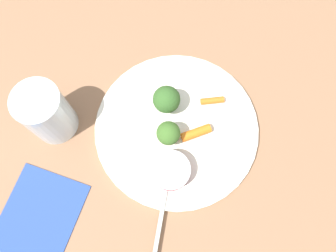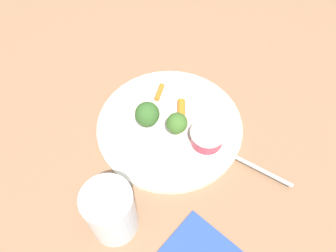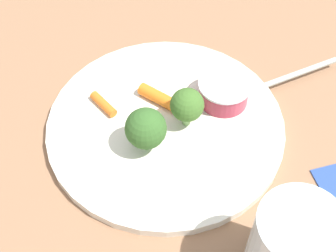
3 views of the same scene
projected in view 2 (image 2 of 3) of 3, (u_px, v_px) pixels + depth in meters
name	position (u px, v px, depth m)	size (l,w,h in m)	color
ground_plane	(170.00, 127.00, 0.66)	(2.40, 2.40, 0.00)	#8E6547
plate	(170.00, 126.00, 0.65)	(0.28, 0.28, 0.01)	silver
sauce_cup	(207.00, 137.00, 0.61)	(0.06, 0.06, 0.03)	#A02D40
broccoli_floret_0	(177.00, 123.00, 0.61)	(0.04, 0.04, 0.05)	#85B568
broccoli_floret_1	(147.00, 114.00, 0.62)	(0.05, 0.05, 0.06)	#88C273
carrot_stick_0	(159.00, 92.00, 0.69)	(0.01, 0.01, 0.04)	orange
carrot_stick_1	(181.00, 111.00, 0.65)	(0.02, 0.02, 0.05)	orange
fork	(242.00, 160.00, 0.60)	(0.19, 0.04, 0.00)	#B0BBB2
drinking_glass	(111.00, 212.00, 0.50)	(0.08, 0.08, 0.11)	silver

